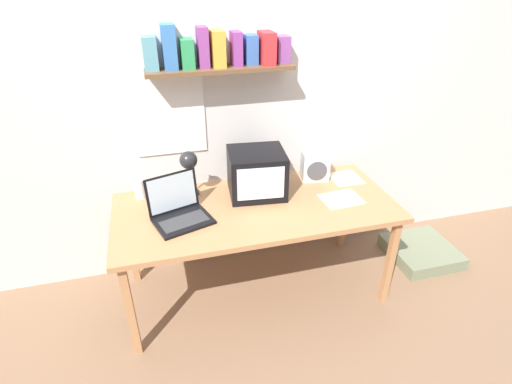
# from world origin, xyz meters

# --- Properties ---
(ground_plane) EXTENTS (12.00, 12.00, 0.00)m
(ground_plane) POSITION_xyz_m (0.00, 0.00, 0.00)
(ground_plane) COLOR #8A684D
(back_wall) EXTENTS (5.60, 0.24, 2.60)m
(back_wall) POSITION_xyz_m (-0.00, 0.48, 1.31)
(back_wall) COLOR silver
(back_wall) RESTS_ON ground_plane
(corner_desk) EXTENTS (1.79, 0.80, 0.71)m
(corner_desk) POSITION_xyz_m (0.00, 0.00, 0.66)
(corner_desk) COLOR tan
(corner_desk) RESTS_ON ground_plane
(crt_monitor) EXTENTS (0.40, 0.37, 0.30)m
(crt_monitor) POSITION_xyz_m (0.05, 0.16, 0.87)
(crt_monitor) COLOR black
(crt_monitor) RESTS_ON corner_desk
(laptop) EXTENTS (0.39, 0.36, 0.26)m
(laptop) POSITION_xyz_m (-0.49, -0.01, 0.78)
(laptop) COLOR black
(laptop) RESTS_ON corner_desk
(desk_lamp) EXTENTS (0.11, 0.18, 0.34)m
(desk_lamp) POSITION_xyz_m (-0.39, 0.20, 0.96)
(desk_lamp) COLOR #232326
(desk_lamp) RESTS_ON corner_desk
(juice_glass) EXTENTS (0.07, 0.07, 0.13)m
(juice_glass) POSITION_xyz_m (-0.71, 0.30, 0.77)
(juice_glass) COLOR white
(juice_glass) RESTS_ON corner_desk
(space_heater) EXTENTS (0.21, 0.16, 0.21)m
(space_heater) POSITION_xyz_m (0.50, 0.25, 0.82)
(space_heater) COLOR silver
(space_heater) RESTS_ON corner_desk
(loose_paper_near_monitor) EXTENTS (0.27, 0.22, 0.00)m
(loose_paper_near_monitor) POSITION_xyz_m (0.56, -0.07, 0.72)
(loose_paper_near_monitor) COLOR white
(loose_paper_near_monitor) RESTS_ON corner_desk
(loose_paper_near_laptop) EXTENTS (0.21, 0.22, 0.00)m
(loose_paper_near_laptop) POSITION_xyz_m (0.72, 0.19, 0.72)
(loose_paper_near_laptop) COLOR white
(loose_paper_near_laptop) RESTS_ON corner_desk
(floor_cushion) EXTENTS (0.49, 0.49, 0.10)m
(floor_cushion) POSITION_xyz_m (1.38, 0.01, 0.05)
(floor_cushion) COLOR gray
(floor_cushion) RESTS_ON ground_plane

